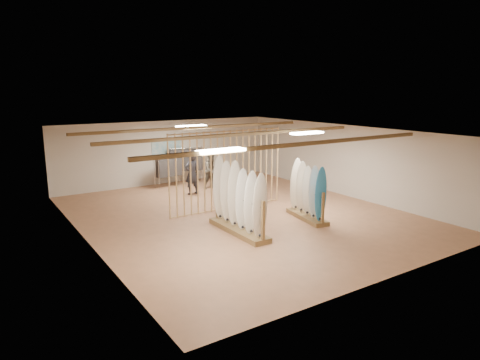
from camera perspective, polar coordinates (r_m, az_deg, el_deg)
floor at (r=14.52m, az=0.00°, el=-4.64°), size 12.00×12.00×0.00m
ceiling at (r=13.98m, az=0.00°, el=6.43°), size 12.00×12.00×0.00m
wall_back at (r=19.41m, az=-9.76°, el=3.67°), size 12.00×0.00×12.00m
wall_front at (r=9.87m, az=19.51°, el=-4.95°), size 12.00×0.00×12.00m
wall_left at (r=12.25m, az=-19.99°, el=-1.76°), size 0.00×12.00×12.00m
wall_right at (r=17.39m, az=13.94°, el=2.53°), size 0.00×12.00×12.00m
ceiling_slats at (r=13.98m, az=0.00°, el=6.10°), size 9.50×6.12×0.10m
light_panels at (r=13.98m, az=0.00°, el=6.18°), size 1.20×0.35×0.06m
bamboo_partition at (r=14.85m, az=-1.69°, el=1.29°), size 4.45×0.05×2.78m
poster at (r=19.37m, az=-9.76°, el=4.25°), size 1.40×0.03×0.90m
rack_left at (r=12.55m, az=-0.21°, el=-3.95°), size 0.59×2.57×2.07m
rack_right at (r=14.07m, az=8.98°, el=-2.72°), size 0.84×1.96×1.81m
clothing_rack_a at (r=18.60m, az=-9.45°, el=1.65°), size 1.23×0.49×1.33m
clothing_rack_b at (r=19.19m, az=-7.24°, el=2.68°), size 1.50×0.76×1.66m
shopper_a at (r=17.22m, az=-6.43°, el=1.25°), size 0.74×0.52×1.93m
shopper_b at (r=18.17m, az=-3.78°, el=1.64°), size 0.90×0.72×1.79m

